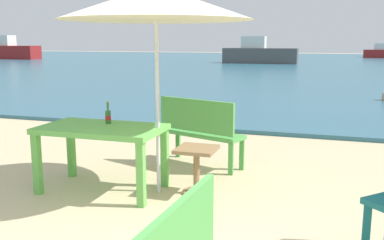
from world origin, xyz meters
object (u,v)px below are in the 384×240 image
patio_umbrella (156,3)px  boat_fishing_trawler (259,54)px  bench_green_right (200,128)px  boat_cargo_ship (384,53)px  side_table_wood (197,164)px  beer_bottle_amber (108,116)px  picnic_table_green (102,136)px  boat_tanker (8,50)px

patio_umbrella → boat_fishing_trawler: patio_umbrella is taller
bench_green_right → boat_cargo_ship: size_ratio=0.33×
boat_fishing_trawler → side_table_wood: bearing=-82.5°
beer_bottle_amber → boat_cargo_ship: (7.31, 40.57, -0.28)m
picnic_table_green → side_table_wood: bearing=11.5°
bench_green_right → picnic_table_green: bearing=-122.1°
picnic_table_green → patio_umbrella: 1.61m
patio_umbrella → side_table_wood: (0.43, 0.07, -1.76)m
picnic_table_green → boat_fishing_trawler: (-2.52, 27.41, 0.13)m
beer_bottle_amber → side_table_wood: 1.19m
boat_fishing_trawler → patio_umbrella: bearing=-83.4°
bench_green_right → boat_tanker: (-26.10, 26.86, 0.29)m
picnic_table_green → patio_umbrella: bearing=12.7°
boat_tanker → boat_cargo_ship: bearing=21.2°
patio_umbrella → boat_tanker: bearing=132.8°
boat_fishing_trawler → beer_bottle_amber: bearing=-84.7°
boat_fishing_trawler → boat_tanker: bearing=178.2°
boat_cargo_ship → beer_bottle_amber: bearing=-100.2°
beer_bottle_amber → side_table_wood: beer_bottle_amber is taller
patio_umbrella → beer_bottle_amber: bearing=177.3°
patio_umbrella → side_table_wood: bearing=9.7°
bench_green_right → boat_tanker: boat_tanker is taller
boat_cargo_ship → boat_fishing_trawler: boat_fishing_trawler is taller
boat_cargo_ship → boat_tanker: size_ratio=0.66×
beer_bottle_amber → boat_cargo_ship: size_ratio=0.07×
bench_green_right → boat_cargo_ship: boat_cargo_ship is taller
picnic_table_green → boat_tanker: (-25.31, 28.13, 0.18)m
side_table_wood → boat_fishing_trawler: bearing=97.5°
beer_bottle_amber → picnic_table_green: bearing=-88.6°
bench_green_right → boat_tanker: size_ratio=0.22×
picnic_table_green → boat_fishing_trawler: size_ratio=0.26×
picnic_table_green → bench_green_right: bench_green_right is taller
beer_bottle_amber → patio_umbrella: (0.64, -0.03, 1.26)m
beer_bottle_amber → boat_cargo_ship: bearing=79.8°
beer_bottle_amber → boat_cargo_ship: boat_cargo_ship is taller
boat_tanker → boat_fishing_trawler: (22.78, -0.72, -0.06)m
side_table_wood → boat_cargo_ship: boat_cargo_ship is taller
picnic_table_green → beer_bottle_amber: bearing=91.4°
boat_cargo_ship → boat_tanker: 34.97m
patio_umbrella → boat_cargo_ship: 41.17m
patio_umbrella → bench_green_right: (0.16, 1.12, -1.58)m
patio_umbrella → boat_cargo_ship: bearing=80.7°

